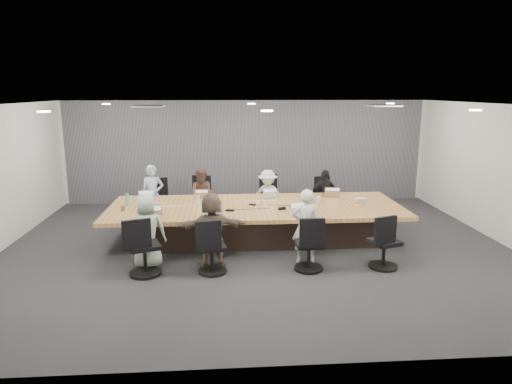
{
  "coord_description": "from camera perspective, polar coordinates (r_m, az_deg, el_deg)",
  "views": [
    {
      "loc": [
        -0.66,
        -8.6,
        3.07
      ],
      "look_at": [
        0.0,
        0.4,
        1.05
      ],
      "focal_mm": 32.0,
      "sensor_mm": 36.0,
      "label": 1
    }
  ],
  "objects": [
    {
      "name": "floor",
      "position": [
        9.15,
        0.19,
        -6.98
      ],
      "size": [
        10.0,
        8.0,
        0.0
      ],
      "primitive_type": "cube",
      "color": "#2A2A2F",
      "rests_on": "ground"
    },
    {
      "name": "ceiling",
      "position": [
        8.63,
        0.2,
        10.83
      ],
      "size": [
        10.0,
        8.0,
        0.0
      ],
      "primitive_type": "cube",
      "color": "white",
      "rests_on": "wall_back"
    },
    {
      "name": "wall_back",
      "position": [
        12.72,
        -1.2,
        5.08
      ],
      "size": [
        10.0,
        0.0,
        2.8
      ],
      "primitive_type": "cube",
      "rotation": [
        1.57,
        0.0,
        0.0
      ],
      "color": "silver",
      "rests_on": "ground"
    },
    {
      "name": "wall_front",
      "position": [
        4.93,
        3.79,
        -7.18
      ],
      "size": [
        10.0,
        0.0,
        2.8
      ],
      "primitive_type": "cube",
      "rotation": [
        -1.57,
        0.0,
        0.0
      ],
      "color": "silver",
      "rests_on": "ground"
    },
    {
      "name": "wall_right",
      "position": [
        10.43,
        28.77,
        1.84
      ],
      "size": [
        0.0,
        8.0,
        2.8
      ],
      "primitive_type": "cube",
      "rotation": [
        1.57,
        0.0,
        -1.57
      ],
      "color": "silver",
      "rests_on": "ground"
    },
    {
      "name": "curtain",
      "position": [
        12.64,
        -1.18,
        5.03
      ],
      "size": [
        9.8,
        0.04,
        2.8
      ],
      "primitive_type": "cube",
      "color": "slate",
      "rests_on": "ground"
    },
    {
      "name": "conference_table",
      "position": [
        9.5,
        -0.04,
        -3.69
      ],
      "size": [
        6.0,
        2.2,
        0.74
      ],
      "color": "#2D201A",
      "rests_on": "ground"
    },
    {
      "name": "chair_0",
      "position": [
        11.24,
        -12.45,
        -1.48
      ],
      "size": [
        0.66,
        0.66,
        0.78
      ],
      "primitive_type": null,
      "rotation": [
        0.0,
        0.0,
        3.46
      ],
      "color": "black",
      "rests_on": "ground"
    },
    {
      "name": "chair_1",
      "position": [
        11.12,
        -6.54,
        -1.19
      ],
      "size": [
        0.7,
        0.7,
        0.86
      ],
      "primitive_type": null,
      "rotation": [
        0.0,
        0.0,
        2.91
      ],
      "color": "black",
      "rests_on": "ground"
    },
    {
      "name": "chair_2",
      "position": [
        11.16,
        1.3,
        -1.07
      ],
      "size": [
        0.72,
        0.72,
        0.86
      ],
      "primitive_type": null,
      "rotation": [
        0.0,
        0.0,
        3.44
      ],
      "color": "black",
      "rests_on": "ground"
    },
    {
      "name": "chair_3",
      "position": [
        11.38,
        8.07,
        -1.17
      ],
      "size": [
        0.64,
        0.64,
        0.76
      ],
      "primitive_type": null,
      "rotation": [
        0.0,
        0.0,
        3.44
      ],
      "color": "black",
      "rests_on": "ground"
    },
    {
      "name": "chair_4",
      "position": [
        7.97,
        -13.76,
        -7.12
      ],
      "size": [
        0.74,
        0.74,
        0.86
      ],
      "primitive_type": null,
      "rotation": [
        0.0,
        0.0,
        0.34
      ],
      "color": "black",
      "rests_on": "ground"
    },
    {
      "name": "chair_5",
      "position": [
        7.87,
        -5.53,
        -7.37
      ],
      "size": [
        0.61,
        0.61,
        0.77
      ],
      "primitive_type": null,
      "rotation": [
        0.0,
        0.0,
        0.19
      ],
      "color": "black",
      "rests_on": "ground"
    },
    {
      "name": "chair_6",
      "position": [
        8.0,
        6.63,
        -7.01
      ],
      "size": [
        0.54,
        0.54,
        0.79
      ],
      "primitive_type": null,
      "rotation": [
        0.0,
        0.0,
        -0.01
      ],
      "color": "black",
      "rests_on": "ground"
    },
    {
      "name": "chair_7",
      "position": [
        8.35,
        15.72,
        -6.54
      ],
      "size": [
        0.69,
        0.69,
        0.79
      ],
      "primitive_type": null,
      "rotation": [
        0.0,
        0.0,
        0.35
      ],
      "color": "black",
      "rests_on": "ground"
    },
    {
      "name": "person_0",
      "position": [
        10.84,
        -12.78,
        -0.35
      ],
      "size": [
        0.52,
        0.36,
        1.39
      ],
      "primitive_type": "imported",
      "rotation": [
        0.0,
        0.0,
        6.34
      ],
      "color": "#8EB0C0",
      "rests_on": "ground"
    },
    {
      "name": "laptop_0",
      "position": [
        10.29,
        -13.23,
        -0.75
      ],
      "size": [
        0.37,
        0.28,
        0.02
      ],
      "primitive_type": "cube",
      "rotation": [
        0.0,
        0.0,
        3.26
      ],
      "color": "#B2B2B7",
      "rests_on": "conference_table"
    },
    {
      "name": "person_1",
      "position": [
        10.73,
        -6.64,
        -0.48
      ],
      "size": [
        0.68,
        0.55,
        1.31
      ],
      "primitive_type": "imported",
      "rotation": [
        0.0,
        0.0,
        6.19
      ],
      "color": "brown",
      "rests_on": "ground"
    },
    {
      "name": "laptop_1",
      "position": [
        10.18,
        -6.77,
        -0.65
      ],
      "size": [
        0.3,
        0.21,
        0.02
      ],
      "primitive_type": "cube",
      "rotation": [
        0.0,
        0.0,
        3.08
      ],
      "color": "#8C6647",
      "rests_on": "conference_table"
    },
    {
      "name": "person_2",
      "position": [
        10.78,
        1.49,
        -0.51
      ],
      "size": [
        0.89,
        0.65,
        1.24
      ],
      "primitive_type": "imported",
      "rotation": [
        0.0,
        0.0,
        6.03
      ],
      "color": "silver",
      "rests_on": "ground"
    },
    {
      "name": "laptop_2",
      "position": [
        10.22,
        1.8,
        -0.51
      ],
      "size": [
        0.34,
        0.27,
        0.02
      ],
      "primitive_type": "cube",
      "rotation": [
        0.0,
        0.0,
        3.36
      ],
      "color": "#B2B2B7",
      "rests_on": "conference_table"
    },
    {
      "name": "person_3",
      "position": [
        10.99,
        8.49,
        -0.41
      ],
      "size": [
        0.77,
        0.43,
        1.23
      ],
      "primitive_type": "imported",
      "rotation": [
        0.0,
        0.0,
        6.47
      ],
      "color": "black",
      "rests_on": "ground"
    },
    {
      "name": "laptop_3",
      "position": [
        10.44,
        9.16,
        -0.38
      ],
      "size": [
        0.37,
        0.28,
        0.02
      ],
      "primitive_type": "cube",
      "rotation": [
        0.0,
        0.0,
        2.99
      ],
      "color": "#8C6647",
      "rests_on": "conference_table"
    },
    {
      "name": "person_4",
      "position": [
        8.22,
        -13.45,
        -4.76
      ],
      "size": [
        0.68,
        0.47,
        1.33
      ],
      "primitive_type": "imported",
      "rotation": [
        0.0,
        0.0,
        3.22
      ],
      "color": "#9CB09E",
      "rests_on": "ground"
    },
    {
      "name": "laptop_4",
      "position": [
        8.72,
        -12.92,
        -3.15
      ],
      "size": [
        0.34,
        0.26,
        0.02
      ],
      "primitive_type": "cube",
      "rotation": [
        0.0,
        0.0,
        0.15
      ],
      "color": "#8C6647",
      "rests_on": "conference_table"
    },
    {
      "name": "person_5",
      "position": [
        8.11,
        -5.52,
        -4.65
      ],
      "size": [
        1.28,
        0.52,
        1.34
      ],
      "primitive_type": "imported",
      "rotation": [
        0.0,
        0.0,
        3.25
      ],
      "color": "brown",
      "rests_on": "ground"
    },
    {
      "name": "laptop_5",
      "position": [
        8.62,
        -5.46,
        -3.06
      ],
      "size": [
        0.35,
        0.25,
        0.02
      ],
      "primitive_type": "cube",
      "rotation": [
        0.0,
        0.0,
        0.05
      ],
      "color": "#B2B2B7",
      "rests_on": "conference_table"
    },
    {
      "name": "person_6",
      "position": [
        8.24,
        6.23,
        -4.29
      ],
      "size": [
        0.54,
        0.39,
        1.37
      ],
      "primitive_type": "imported",
      "rotation": [
        0.0,
        0.0,
        3.01
      ],
      "color": "silver",
      "rests_on": "ground"
    },
    {
      "name": "laptop_6",
      "position": [
        8.74,
        5.59,
        -2.84
      ],
      "size": [
        0.33,
        0.23,
        0.02
      ],
      "primitive_type": "cube",
      "rotation": [
        0.0,
        0.0,
        -0.02
      ],
      "color": "#B2B2B7",
      "rests_on": "conference_table"
    },
    {
      "name": "bottle_green_left",
      "position": [
        9.8,
        -15.8,
        -0.88
      ],
      "size": [
        0.07,
        0.07,
        0.25
      ],
      "primitive_type": "cylinder",
      "rotation": [
        0.0,
        0.0,
        0.03
      ],
      "color": "#3D9A63",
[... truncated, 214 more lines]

